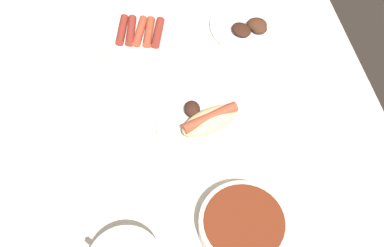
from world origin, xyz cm
name	(u,v)px	position (x,y,z in cm)	size (l,w,h in cm)	color
ground_plane	(194,145)	(0.00, 0.00, -1.50)	(120.00, 90.00, 3.00)	silver
bowl_chili	(243,225)	(21.92, 5.84, 2.56)	(17.53, 17.53, 4.66)	white
plate_sausages	(140,34)	(-33.57, -7.83, 0.98)	(21.62, 21.62, 3.12)	white
plate_grilled_meat	(250,26)	(-31.37, 20.64, 0.96)	(20.56, 20.56, 4.01)	white
plate_hotdog_assembled	(209,123)	(-2.98, 4.08, 1.78)	(24.03, 24.03, 5.61)	white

